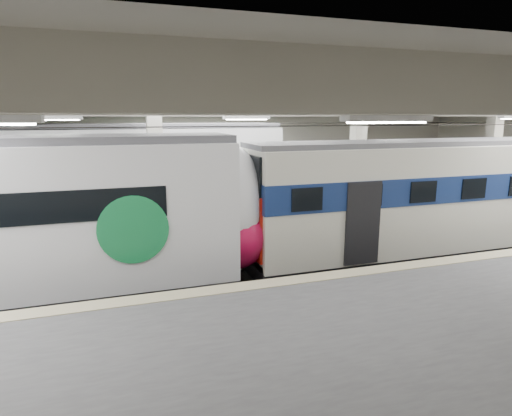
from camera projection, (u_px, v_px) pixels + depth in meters
name	position (u px, v px, depth m)	size (l,w,h in m)	color
station_hall	(288.00, 183.00, 11.42)	(36.00, 24.00, 5.75)	black
modern_emu	(41.00, 223.00, 11.31)	(13.97, 2.88, 4.50)	white
older_rer	(418.00, 198.00, 14.99)	(12.58, 2.78, 4.19)	silver
far_train	(93.00, 183.00, 16.71)	(14.95, 3.39, 4.71)	white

